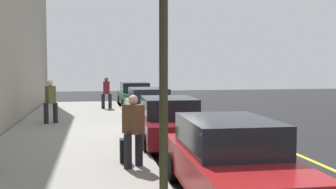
# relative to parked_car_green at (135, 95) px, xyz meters

# --- Properties ---
(ground_plane) EXTENTS (56.00, 56.00, 0.00)m
(ground_plane) POSITION_rel_parked_car_green_xyz_m (11.32, -0.01, -0.76)
(ground_plane) COLOR black
(sidewalk) EXTENTS (28.00, 4.60, 0.15)m
(sidewalk) POSITION_rel_parked_car_green_xyz_m (11.32, -3.31, -0.68)
(sidewalk) COLOR gray
(sidewalk) RESTS_ON ground
(lane_stripe_centre) EXTENTS (28.00, 0.14, 0.01)m
(lane_stripe_centre) POSITION_rel_parked_car_green_xyz_m (11.32, 3.19, -0.75)
(lane_stripe_centre) COLOR gold
(lane_stripe_centre) RESTS_ON ground
(snow_bank_curb) EXTENTS (7.85, 0.56, 0.22)m
(snow_bank_curb) POSITION_rel_parked_car_green_xyz_m (5.78, -0.71, -0.65)
(snow_bank_curb) COLOR white
(snow_bank_curb) RESTS_ON ground
(parked_car_green) EXTENTS (4.52, 1.96, 1.51)m
(parked_car_green) POSITION_rel_parked_car_green_xyz_m (0.00, 0.00, 0.00)
(parked_car_green) COLOR black
(parked_car_green) RESTS_ON ground
(parked_car_silver) EXTENTS (4.75, 1.94, 1.51)m
(parked_car_silver) POSITION_rel_parked_car_green_xyz_m (6.85, -0.04, 0.00)
(parked_car_silver) COLOR black
(parked_car_silver) RESTS_ON ground
(parked_car_maroon) EXTENTS (4.33, 2.01, 1.51)m
(parked_car_maroon) POSITION_rel_parked_car_green_xyz_m (12.57, -0.15, -0.00)
(parked_car_maroon) COLOR black
(parked_car_maroon) RESTS_ON ground
(parked_car_red) EXTENTS (4.63, 1.97, 1.51)m
(parked_car_red) POSITION_rel_parked_car_green_xyz_m (17.95, 0.02, 0.00)
(parked_car_red) COLOR black
(parked_car_red) RESTS_ON ground
(pedestrian_brown_coat) EXTENTS (0.53, 0.52, 1.69)m
(pedestrian_brown_coat) POSITION_rel_parked_car_green_xyz_m (15.75, -1.59, 0.29)
(pedestrian_brown_coat) COLOR black
(pedestrian_brown_coat) RESTS_ON sidewalk
(pedestrian_burgundy_coat) EXTENTS (0.51, 0.57, 1.74)m
(pedestrian_burgundy_coat) POSITION_rel_parked_car_green_xyz_m (2.13, -1.79, 0.32)
(pedestrian_burgundy_coat) COLOR black
(pedestrian_burgundy_coat) RESTS_ON sidewalk
(pedestrian_olive_coat) EXTENTS (0.56, 0.55, 1.77)m
(pedestrian_olive_coat) POSITION_rel_parked_car_green_xyz_m (7.71, -4.24, 0.34)
(pedestrian_olive_coat) COLOR black
(pedestrian_olive_coat) RESTS_ON sidewalk
(traffic_light_pole) EXTENTS (0.35, 0.26, 4.36)m
(traffic_light_pole) POSITION_rel_parked_car_green_xyz_m (19.72, -1.55, 2.34)
(traffic_light_pole) COLOR #2D2D19
(traffic_light_pole) RESTS_ON sidewalk
(rolling_suitcase) EXTENTS (0.34, 0.22, 0.94)m
(rolling_suitcase) POSITION_rel_parked_car_green_xyz_m (15.22, -1.76, -0.32)
(rolling_suitcase) COLOR black
(rolling_suitcase) RESTS_ON sidewalk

